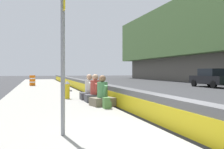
# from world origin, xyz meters

# --- Properties ---
(ground_plane) EXTENTS (160.00, 160.00, 0.00)m
(ground_plane) POSITION_xyz_m (0.00, 0.00, 0.00)
(ground_plane) COLOR #353538
(ground_plane) RESTS_ON ground
(sidewalk_strip) EXTENTS (80.00, 4.40, 0.14)m
(sidewalk_strip) POSITION_xyz_m (0.00, 2.65, 0.07)
(sidewalk_strip) COLOR gray
(sidewalk_strip) RESTS_ON ground_plane
(jersey_barrier) EXTENTS (76.00, 0.45, 0.85)m
(jersey_barrier) POSITION_xyz_m (0.00, 0.00, 0.42)
(jersey_barrier) COLOR #545456
(jersey_barrier) RESTS_ON ground_plane
(route_sign_post) EXTENTS (0.44, 0.09, 3.60)m
(route_sign_post) POSITION_xyz_m (0.40, 2.70, 2.21)
(route_sign_post) COLOR gray
(route_sign_post) RESTS_ON sidewalk_strip
(fire_hydrant) EXTENTS (0.26, 0.46, 0.88)m
(fire_hydrant) POSITION_xyz_m (7.94, 1.77, 0.59)
(fire_hydrant) COLOR gold
(fire_hydrant) RESTS_ON sidewalk_strip
(seated_person_foreground) EXTENTS (0.87, 0.97, 1.19)m
(seated_person_foreground) POSITION_xyz_m (4.86, 0.76, 0.51)
(seated_person_foreground) COLOR #706651
(seated_person_foreground) RESTS_ON sidewalk_strip
(seated_person_middle) EXTENTS (0.78, 0.87, 1.22)m
(seated_person_middle) POSITION_xyz_m (6.27, 0.74, 0.52)
(seated_person_middle) COLOR #424247
(seated_person_middle) RESTS_ON sidewalk_strip
(seated_person_rear) EXTENTS (0.77, 0.88, 1.20)m
(seated_person_rear) POSITION_xyz_m (7.37, 0.79, 0.52)
(seated_person_rear) COLOR #424247
(seated_person_rear) RESTS_ON sidewalk_strip
(backpack) EXTENTS (0.32, 0.28, 0.40)m
(backpack) POSITION_xyz_m (4.06, 0.79, 0.33)
(backpack) COLOR #4C7A3D
(backpack) RESTS_ON sidewalk_strip
(construction_barrel) EXTENTS (0.54, 0.54, 0.95)m
(construction_barrel) POSITION_xyz_m (20.50, 3.54, 0.62)
(construction_barrel) COLOR orange
(construction_barrel) RESTS_ON sidewalk_strip
(parked_car_fourth) EXTENTS (4.53, 2.00, 1.71)m
(parked_car_fourth) POSITION_xyz_m (15.93, -12.22, 0.86)
(parked_car_fourth) COLOR black
(parked_car_fourth) RESTS_ON ground_plane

